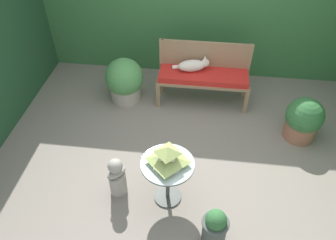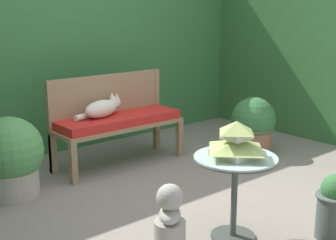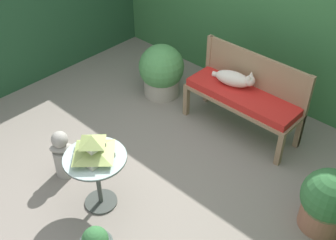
{
  "view_description": "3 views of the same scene",
  "coord_description": "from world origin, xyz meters",
  "px_view_note": "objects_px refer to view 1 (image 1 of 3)",
  "views": [
    {
      "loc": [
        0.13,
        -2.93,
        3.27
      ],
      "look_at": [
        -0.24,
        0.11,
        0.49
      ],
      "focal_mm": 35.0,
      "sensor_mm": 36.0,
      "label": 1
    },
    {
      "loc": [
        -2.48,
        -2.72,
        1.6
      ],
      "look_at": [
        0.15,
        0.37,
        0.62
      ],
      "focal_mm": 50.0,
      "sensor_mm": 36.0,
      "label": 2
    },
    {
      "loc": [
        2.23,
        -2.26,
        3.18
      ],
      "look_at": [
        -0.05,
        0.17,
        0.59
      ],
      "focal_mm": 45.0,
      "sensor_mm": 36.0,
      "label": 3
    }
  ],
  "objects_px": {
    "garden_bust": "(117,178)",
    "potted_plant_bench_right": "(303,120)",
    "patio_table": "(168,171)",
    "potted_plant_path_edge": "(125,81)",
    "pagoda_birdhouse": "(168,157)",
    "cat": "(193,65)",
    "garden_bench": "(203,78)",
    "potted_plant_bench_left": "(215,227)"
  },
  "relations": [
    {
      "from": "garden_bench",
      "to": "cat",
      "type": "bearing_deg",
      "value": 162.64
    },
    {
      "from": "patio_table",
      "to": "cat",
      "type": "bearing_deg",
      "value": 85.74
    },
    {
      "from": "patio_table",
      "to": "potted_plant_bench_left",
      "type": "relative_size",
      "value": 1.27
    },
    {
      "from": "garden_bench",
      "to": "patio_table",
      "type": "relative_size",
      "value": 2.26
    },
    {
      "from": "garden_bust",
      "to": "potted_plant_bench_right",
      "type": "distance_m",
      "value": 2.59
    },
    {
      "from": "potted_plant_bench_left",
      "to": "potted_plant_bench_right",
      "type": "relative_size",
      "value": 0.75
    },
    {
      "from": "pagoda_birdhouse",
      "to": "garden_bust",
      "type": "relative_size",
      "value": 0.65
    },
    {
      "from": "cat",
      "to": "garden_bench",
      "type": "bearing_deg",
      "value": -30.82
    },
    {
      "from": "pagoda_birdhouse",
      "to": "potted_plant_bench_right",
      "type": "relative_size",
      "value": 0.57
    },
    {
      "from": "cat",
      "to": "patio_table",
      "type": "height_order",
      "value": "cat"
    },
    {
      "from": "patio_table",
      "to": "potted_plant_bench_left",
      "type": "height_order",
      "value": "patio_table"
    },
    {
      "from": "cat",
      "to": "potted_plant_bench_right",
      "type": "height_order",
      "value": "cat"
    },
    {
      "from": "garden_bench",
      "to": "potted_plant_path_edge",
      "type": "relative_size",
      "value": 1.96
    },
    {
      "from": "cat",
      "to": "patio_table",
      "type": "bearing_deg",
      "value": -107.72
    },
    {
      "from": "cat",
      "to": "potted_plant_bench_right",
      "type": "distance_m",
      "value": 1.72
    },
    {
      "from": "pagoda_birdhouse",
      "to": "potted_plant_bench_left",
      "type": "height_order",
      "value": "pagoda_birdhouse"
    },
    {
      "from": "cat",
      "to": "patio_table",
      "type": "distance_m",
      "value": 1.92
    },
    {
      "from": "garden_bench",
      "to": "potted_plant_path_edge",
      "type": "xyz_separation_m",
      "value": [
        -1.2,
        -0.08,
        -0.1
      ]
    },
    {
      "from": "pagoda_birdhouse",
      "to": "potted_plant_bench_left",
      "type": "xyz_separation_m",
      "value": [
        0.54,
        -0.46,
        -0.47
      ]
    },
    {
      "from": "pagoda_birdhouse",
      "to": "cat",
      "type": "bearing_deg",
      "value": 85.74
    },
    {
      "from": "pagoda_birdhouse",
      "to": "potted_plant_bench_left",
      "type": "relative_size",
      "value": 0.75
    },
    {
      "from": "garden_bust",
      "to": "potted_plant_path_edge",
      "type": "xyz_separation_m",
      "value": [
        -0.3,
        1.77,
        0.08
      ]
    },
    {
      "from": "potted_plant_bench_right",
      "to": "pagoda_birdhouse",
      "type": "bearing_deg",
      "value": -144.0
    },
    {
      "from": "garden_bust",
      "to": "potted_plant_path_edge",
      "type": "height_order",
      "value": "potted_plant_path_edge"
    },
    {
      "from": "garden_bench",
      "to": "pagoda_birdhouse",
      "type": "bearing_deg",
      "value": -99.43
    },
    {
      "from": "pagoda_birdhouse",
      "to": "garden_bust",
      "type": "height_order",
      "value": "pagoda_birdhouse"
    },
    {
      "from": "patio_table",
      "to": "potted_plant_bench_left",
      "type": "xyz_separation_m",
      "value": [
        0.54,
        -0.46,
        -0.23
      ]
    },
    {
      "from": "garden_bench",
      "to": "cat",
      "type": "height_order",
      "value": "cat"
    },
    {
      "from": "patio_table",
      "to": "pagoda_birdhouse",
      "type": "height_order",
      "value": "pagoda_birdhouse"
    },
    {
      "from": "potted_plant_bench_left",
      "to": "patio_table",
      "type": "bearing_deg",
      "value": 139.27
    },
    {
      "from": "patio_table",
      "to": "potted_plant_path_edge",
      "type": "xyz_separation_m",
      "value": [
        -0.89,
        1.78,
        -0.13
      ]
    },
    {
      "from": "garden_bench",
      "to": "garden_bust",
      "type": "height_order",
      "value": "garden_bust"
    },
    {
      "from": "garden_bust",
      "to": "potted_plant_bench_left",
      "type": "bearing_deg",
      "value": -71.01
    },
    {
      "from": "potted_plant_bench_right",
      "to": "patio_table",
      "type": "bearing_deg",
      "value": -144.0
    },
    {
      "from": "garden_bust",
      "to": "potted_plant_bench_right",
      "type": "xyz_separation_m",
      "value": [
        2.28,
        1.22,
        0.05
      ]
    },
    {
      "from": "cat",
      "to": "pagoda_birdhouse",
      "type": "bearing_deg",
      "value": -107.72
    },
    {
      "from": "garden_bench",
      "to": "potted_plant_bench_left",
      "type": "height_order",
      "value": "garden_bench"
    },
    {
      "from": "garden_bench",
      "to": "garden_bust",
      "type": "xyz_separation_m",
      "value": [
        -0.89,
        -1.85,
        -0.18
      ]
    },
    {
      "from": "cat",
      "to": "potted_plant_bench_right",
      "type": "relative_size",
      "value": 0.88
    },
    {
      "from": "garden_bust",
      "to": "potted_plant_bench_left",
      "type": "xyz_separation_m",
      "value": [
        1.13,
        -0.47,
        -0.02
      ]
    },
    {
      "from": "patio_table",
      "to": "garden_bust",
      "type": "bearing_deg",
      "value": 179.09
    },
    {
      "from": "garden_bench",
      "to": "potted_plant_path_edge",
      "type": "height_order",
      "value": "potted_plant_path_edge"
    }
  ]
}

